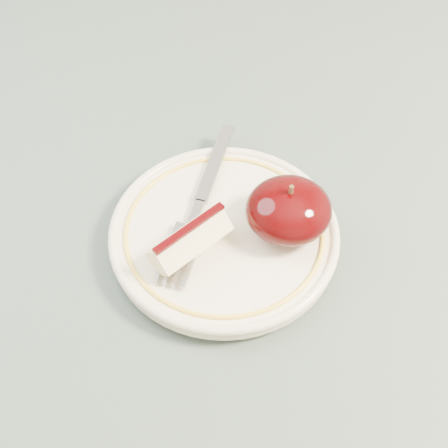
{
  "coord_description": "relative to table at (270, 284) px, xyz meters",
  "views": [
    {
      "loc": [
        -0.1,
        -0.33,
        1.21
      ],
      "look_at": [
        -0.05,
        -0.0,
        0.78
      ],
      "focal_mm": 50.0,
      "sensor_mm": 36.0,
      "label": 1
    }
  ],
  "objects": [
    {
      "name": "apple_wedge",
      "position": [
        -0.08,
        -0.02,
        0.12
      ],
      "size": [
        0.08,
        0.07,
        0.03
      ],
      "rotation": [
        0.0,
        0.0,
        0.59
      ],
      "color": "beige",
      "rests_on": "plate"
    },
    {
      "name": "table",
      "position": [
        0.0,
        0.0,
        0.0
      ],
      "size": [
        0.9,
        0.9,
        0.75
      ],
      "color": "brown",
      "rests_on": "ground"
    },
    {
      "name": "apple_half",
      "position": [
        0.01,
        -0.01,
        0.13
      ],
      "size": [
        0.08,
        0.07,
        0.05
      ],
      "color": "black",
      "rests_on": "plate"
    },
    {
      "name": "fork",
      "position": [
        -0.07,
        0.03,
        0.11
      ],
      "size": [
        0.09,
        0.18,
        0.0
      ],
      "rotation": [
        0.0,
        0.0,
        1.16
      ],
      "color": "#92959A",
      "rests_on": "plate"
    },
    {
      "name": "plate",
      "position": [
        -0.05,
        -0.0,
        0.1
      ],
      "size": [
        0.2,
        0.2,
        0.02
      ],
      "color": "#EBE2C5",
      "rests_on": "table"
    }
  ]
}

